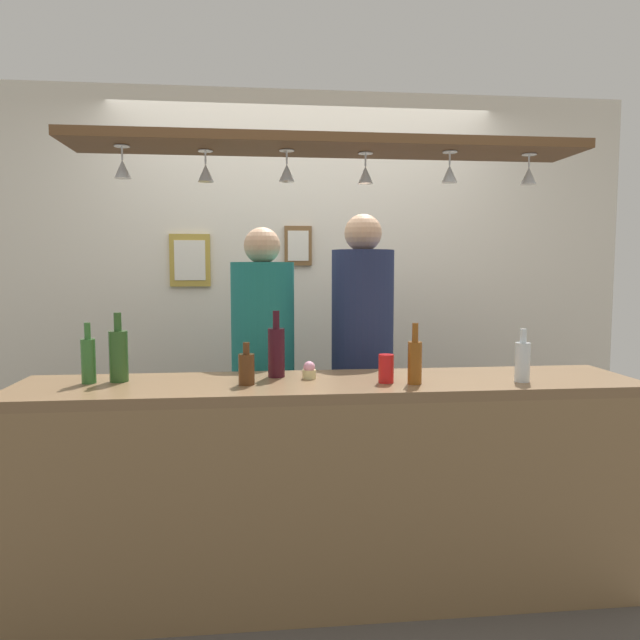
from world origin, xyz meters
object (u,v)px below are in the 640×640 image
(bottle_wine_dark_red, at_px, (276,351))
(bottle_champagne_green, at_px, (119,354))
(bottle_soda_clear, at_px, (523,361))
(bottle_beer_green_import, at_px, (88,359))
(bottle_beer_amber_tall, at_px, (415,361))
(picture_frame_crest, at_px, (298,246))
(picture_frame_caricature, at_px, (190,260))
(bottle_beer_brown_stubby, at_px, (246,368))
(cupcake, at_px, (309,371))
(person_right_navy_shirt, at_px, (362,340))
(drink_can, at_px, (386,369))
(person_left_teal_shirt, at_px, (263,350))

(bottle_wine_dark_red, relative_size, bottle_champagne_green, 1.00)
(bottle_champagne_green, distance_m, bottle_soda_clear, 1.74)
(bottle_beer_green_import, bearing_deg, bottle_beer_amber_tall, -6.88)
(bottle_beer_green_import, relative_size, picture_frame_crest, 1.00)
(bottle_soda_clear, relative_size, picture_frame_caricature, 0.68)
(bottle_beer_brown_stubby, height_order, cupcake, bottle_beer_brown_stubby)
(bottle_beer_amber_tall, bearing_deg, bottle_champagne_green, 171.29)
(bottle_wine_dark_red, xyz_separation_m, picture_frame_caricature, (-0.51, 1.29, 0.42))
(bottle_wine_dark_red, bearing_deg, person_right_navy_shirt, 48.13)
(bottle_beer_brown_stubby, bearing_deg, bottle_beer_green_import, 171.08)
(bottle_wine_dark_red, height_order, bottle_soda_clear, bottle_wine_dark_red)
(bottle_champagne_green, xyz_separation_m, drink_can, (1.14, -0.15, -0.06))
(cupcake, bearing_deg, bottle_beer_amber_tall, -21.15)
(bottle_beer_brown_stubby, height_order, picture_frame_crest, picture_frame_crest)
(person_left_teal_shirt, bearing_deg, bottle_soda_clear, -35.21)
(bottle_wine_dark_red, height_order, bottle_beer_amber_tall, bottle_wine_dark_red)
(bottle_wine_dark_red, bearing_deg, picture_frame_caricature, 111.63)
(bottle_beer_amber_tall, bearing_deg, bottle_beer_brown_stubby, 175.07)
(bottle_beer_brown_stubby, distance_m, picture_frame_caricature, 1.57)
(bottle_beer_amber_tall, relative_size, drink_can, 2.13)
(person_right_navy_shirt, height_order, bottle_champagne_green, person_right_navy_shirt)
(bottle_beer_brown_stubby, relative_size, picture_frame_crest, 0.69)
(cupcake, relative_size, picture_frame_crest, 0.30)
(person_left_teal_shirt, bearing_deg, picture_frame_caricature, 121.84)
(bottle_wine_dark_red, xyz_separation_m, drink_can, (0.46, -0.19, -0.06))
(cupcake, bearing_deg, bottle_soda_clear, -10.60)
(person_left_teal_shirt, xyz_separation_m, picture_frame_crest, (0.25, 0.74, 0.59))
(person_left_teal_shirt, xyz_separation_m, bottle_beer_amber_tall, (0.63, -0.78, 0.05))
(drink_can, bearing_deg, person_left_teal_shirt, 124.96)
(bottle_soda_clear, relative_size, bottle_beer_green_import, 0.88)
(picture_frame_caricature, bearing_deg, bottle_soda_clear, -44.16)
(bottle_soda_clear, bearing_deg, bottle_champagne_green, 173.58)
(bottle_soda_clear, height_order, picture_frame_caricature, picture_frame_caricature)
(bottle_beer_brown_stubby, height_order, picture_frame_caricature, picture_frame_caricature)
(bottle_beer_green_import, height_order, picture_frame_crest, picture_frame_crest)
(cupcake, bearing_deg, drink_can, -21.71)
(person_left_teal_shirt, bearing_deg, bottle_beer_brown_stubby, -96.30)
(bottle_beer_brown_stubby, bearing_deg, bottle_beer_amber_tall, -4.93)
(bottle_beer_amber_tall, height_order, picture_frame_crest, picture_frame_crest)
(cupcake, distance_m, picture_frame_crest, 1.48)
(person_right_navy_shirt, bearing_deg, picture_frame_caricature, 143.68)
(bottle_champagne_green, height_order, bottle_beer_brown_stubby, bottle_champagne_green)
(bottle_champagne_green, height_order, bottle_beer_amber_tall, bottle_champagne_green)
(bottle_champagne_green, relative_size, cupcake, 3.85)
(drink_can, relative_size, cupcake, 1.56)
(person_right_navy_shirt, distance_m, bottle_beer_green_import, 1.43)
(bottle_champagne_green, distance_m, bottle_beer_green_import, 0.12)
(bottle_beer_amber_tall, bearing_deg, person_right_navy_shirt, 96.12)
(bottle_soda_clear, bearing_deg, drink_can, 175.84)
(bottle_beer_brown_stubby, relative_size, cupcake, 2.31)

